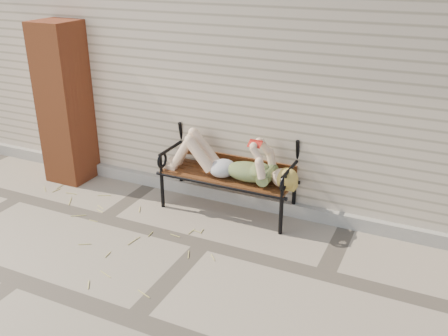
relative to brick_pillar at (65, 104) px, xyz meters
The scene contains 7 objects.
ground 2.62m from the brick_pillar, 18.06° to the right, with size 80.00×80.00×0.00m, color gray.
house_wall 3.26m from the brick_pillar, 44.37° to the left, with size 8.00×4.00×3.00m, color beige.
foundation_strip 2.49m from the brick_pillar, ahead, with size 8.00×0.10×0.15m, color #B0AB9F.
brick_pillar is the anchor object (origin of this frame).
garden_bench 2.26m from the brick_pillar, ahead, with size 1.63×0.65×1.06m.
reading_woman 2.27m from the brick_pillar, ahead, with size 1.54×0.35×0.48m.
straw_scatter 1.59m from the brick_pillar, 49.03° to the right, with size 2.95×1.74×0.01m.
Camera 1 is at (2.03, -3.84, 2.72)m, focal length 40.00 mm.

